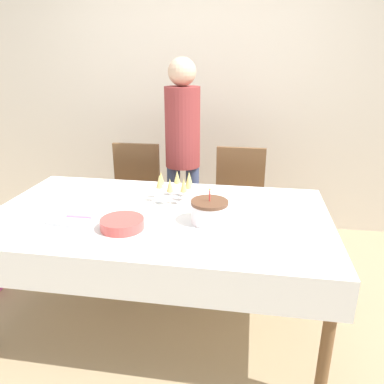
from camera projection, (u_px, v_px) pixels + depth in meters
The scene contains 12 objects.
ground_plane at pixel (162, 320), 2.48m from camera, with size 12.00×12.00×0.00m, color tan.
wall_back at pixel (199, 89), 3.56m from camera, with size 8.00×0.05×2.70m.
dining_table at pixel (159, 228), 2.25m from camera, with size 1.99×1.14×0.77m.
dining_chair_far_left at pixel (134, 196), 3.19m from camera, with size 0.43×0.43×0.95m.
dining_chair_far_right at pixel (239, 202), 3.06m from camera, with size 0.42×0.42×0.95m.
birthday_cake at pixel (209, 212), 2.08m from camera, with size 0.21×0.21×0.20m.
champagne_tray at pixel (176, 188), 2.37m from camera, with size 0.31×0.31×0.18m.
plate_stack_main at pixel (122, 224), 2.01m from camera, with size 0.24×0.24×0.06m.
cake_knife at pixel (222, 235), 1.94m from camera, with size 0.27×0.16×0.00m.
fork_pile at pixel (62, 224), 2.05m from camera, with size 0.18×0.08×0.02m.
napkin_pile at pixel (84, 212), 2.21m from camera, with size 0.15×0.15×0.01m.
person_standing at pixel (183, 142), 3.01m from camera, with size 0.28×0.28×1.64m.
Camera 1 is at (0.52, -1.98, 1.65)m, focal length 35.00 mm.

